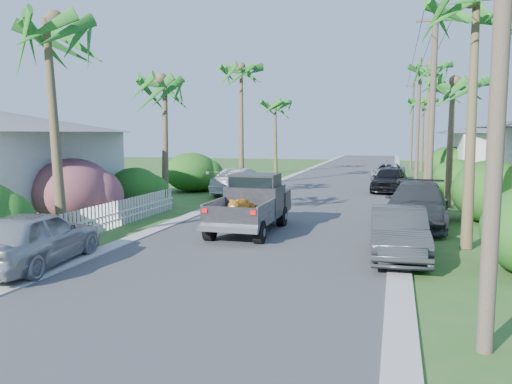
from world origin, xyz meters
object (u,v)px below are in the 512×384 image
(palm_l_a, at_px, (50,21))
(utility_pole_a, at_px, (500,61))
(palm_r_d, at_px, (424,100))
(palm_r_c, at_px, (431,66))
(utility_pole_d, at_px, (412,124))
(palm_l_d, at_px, (276,102))
(utility_pole_b, at_px, (432,109))
(parked_car_rn, at_px, (398,233))
(palm_r_b, at_px, (453,82))
(palm_l_c, at_px, (241,68))
(parked_car_rf, at_px, (389,180))
(parked_car_rd, at_px, (388,172))
(pickup_truck, at_px, (253,203))
(parked_car_ln, at_px, (34,239))
(palm_l_b, at_px, (164,79))
(parked_car_lf, at_px, (241,181))
(parked_car_rm, at_px, (417,205))
(palm_r_a, at_px, (477,1))
(utility_pole_c, at_px, (418,119))

(palm_l_a, relative_size, utility_pole_a, 0.91)
(palm_r_d, bearing_deg, palm_r_c, -91.23)
(utility_pole_d, bearing_deg, palm_r_c, -87.98)
(palm_l_d, height_order, palm_r_d, palm_r_d)
(palm_r_d, bearing_deg, utility_pole_b, -91.91)
(parked_car_rn, relative_size, palm_r_b, 0.60)
(palm_l_d, bearing_deg, palm_r_c, -32.21)
(palm_l_c, relative_size, utility_pole_a, 1.02)
(palm_l_d, bearing_deg, parked_car_rf, -51.90)
(parked_car_rd, distance_m, utility_pole_d, 14.65)
(pickup_truck, distance_m, palm_l_d, 28.15)
(palm_l_d, distance_m, utility_pole_d, 15.19)
(parked_car_rd, relative_size, palm_r_d, 0.59)
(parked_car_ln, distance_m, utility_pole_d, 44.05)
(palm_l_b, bearing_deg, palm_r_c, 47.12)
(parked_car_lf, relative_size, palm_l_b, 0.73)
(palm_l_d, xyz_separation_m, palm_r_d, (13.00, 6.00, 0.29))
(parked_car_rm, height_order, palm_l_a, palm_l_a)
(palm_l_a, relative_size, palm_r_b, 1.14)
(palm_r_a, distance_m, palm_r_b, 9.12)
(palm_l_d, bearing_deg, palm_r_d, 24.78)
(parked_car_rd, xyz_separation_m, utility_pole_a, (2.00, -31.03, 3.95))
(palm_l_c, bearing_deg, utility_pole_d, 61.08)
(parked_car_rn, height_order, palm_r_b, palm_r_b)
(utility_pole_b, bearing_deg, pickup_truck, -136.93)
(palm_r_b, bearing_deg, palm_l_d, 124.59)
(palm_r_a, distance_m, utility_pole_a, 8.51)
(pickup_truck, bearing_deg, parked_car_rf, 71.51)
(parked_car_ln, height_order, utility_pole_c, utility_pole_c)
(palm_r_d, height_order, utility_pole_a, utility_pole_a)
(parked_car_rn, bearing_deg, utility_pole_d, 84.98)
(parked_car_rm, xyz_separation_m, utility_pole_b, (0.63, 3.58, 3.79))
(palm_r_d, bearing_deg, parked_car_rn, -93.57)
(pickup_truck, xyz_separation_m, palm_l_a, (-5.33, -3.96, 5.92))
(parked_car_rf, height_order, utility_pole_a, utility_pole_a)
(parked_car_rd, relative_size, utility_pole_c, 0.52)
(parked_car_ln, relative_size, palm_r_d, 0.56)
(palm_l_b, relative_size, palm_l_d, 0.96)
(parked_car_rm, bearing_deg, utility_pole_b, 84.59)
(palm_r_a, bearing_deg, parked_car_lf, 133.86)
(palm_l_c, relative_size, palm_r_b, 1.28)
(parked_car_rf, height_order, parked_car_lf, parked_car_lf)
(parked_car_lf, xyz_separation_m, palm_r_b, (11.14, -2.28, 5.17))
(pickup_truck, relative_size, palm_r_d, 0.64)
(parked_car_ln, xyz_separation_m, palm_l_c, (-1.00, 21.59, 7.15))
(parked_car_rf, distance_m, palm_l_b, 14.83)
(parked_car_ln, bearing_deg, parked_car_lf, -97.93)
(palm_l_b, height_order, palm_l_c, palm_l_c)
(parked_car_rd, relative_size, parked_car_ln, 1.04)
(parked_car_rn, xyz_separation_m, palm_l_c, (-10.25, 17.98, 7.20))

